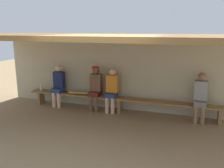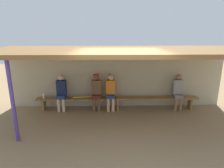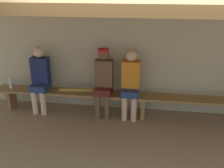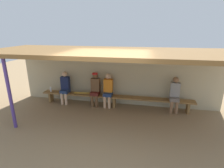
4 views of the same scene
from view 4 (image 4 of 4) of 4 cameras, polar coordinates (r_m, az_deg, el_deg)
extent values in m
plane|color=#937754|center=(5.64, -2.15, -14.01)|extent=(24.00, 24.00, 0.00)
cube|color=#B7AD8C|center=(7.01, 1.48, 2.23)|extent=(8.00, 0.20, 2.20)
cube|color=brown|center=(5.53, -0.73, 10.39)|extent=(8.00, 2.80, 0.12)
cylinder|color=#4C388C|center=(5.98, -30.70, -3.02)|extent=(0.10, 0.10, 2.20)
cube|color=olive|center=(6.80, 0.80, -4.16)|extent=(6.00, 0.36, 0.05)
cube|color=olive|center=(7.83, -19.48, -4.06)|extent=(0.08, 0.29, 0.41)
cube|color=olive|center=(6.89, 0.79, -5.94)|extent=(0.08, 0.29, 0.41)
cube|color=olive|center=(6.99, 23.75, -7.17)|extent=(0.08, 0.29, 0.41)
cube|color=navy|center=(6.80, -1.38, -3.32)|extent=(0.32, 0.40, 0.14)
cylinder|color=#DBAD84|center=(6.78, -2.40, -6.03)|extent=(0.11, 0.11, 0.48)
cylinder|color=#DBAD84|center=(6.75, -0.91, -6.15)|extent=(0.11, 0.11, 0.48)
cube|color=orange|center=(6.76, -1.26, -0.47)|extent=(0.34, 0.20, 0.52)
sphere|color=#DBAD84|center=(6.66, -1.28, 2.56)|extent=(0.21, 0.21, 0.21)
cube|color=slate|center=(6.75, 19.83, -4.58)|extent=(0.32, 0.40, 0.14)
cylinder|color=#8C6647|center=(6.70, 19.00, -7.35)|extent=(0.11, 0.11, 0.48)
cylinder|color=#8C6647|center=(6.73, 20.53, -7.41)|extent=(0.11, 0.11, 0.48)
cube|color=gray|center=(6.71, 20.03, -1.71)|extent=(0.34, 0.20, 0.52)
sphere|color=#8C6647|center=(6.61, 20.35, 1.33)|extent=(0.21, 0.21, 0.21)
cube|color=navy|center=(7.38, -15.22, -2.25)|extent=(0.32, 0.40, 0.14)
cylinder|color=beige|center=(7.39, -16.21, -4.72)|extent=(0.11, 0.11, 0.48)
cylinder|color=beige|center=(7.31, -14.95, -4.85)|extent=(0.11, 0.11, 0.48)
cube|color=#19234C|center=(7.35, -15.15, 0.38)|extent=(0.34, 0.20, 0.52)
sphere|color=beige|center=(7.25, -15.38, 3.18)|extent=(0.21, 0.21, 0.21)
cube|color=#591E19|center=(6.92, -5.58, -3.01)|extent=(0.32, 0.40, 0.14)
cylinder|color=brown|center=(6.91, -6.61, -5.66)|extent=(0.11, 0.11, 0.48)
cylinder|color=brown|center=(6.86, -5.17, -5.79)|extent=(0.11, 0.11, 0.48)
cube|color=brown|center=(6.89, -5.48, -0.21)|extent=(0.34, 0.20, 0.52)
sphere|color=brown|center=(6.79, -5.57, 2.77)|extent=(0.21, 0.21, 0.21)
cylinder|color=red|center=(6.73, -5.68, 3.42)|extent=(0.21, 0.21, 0.05)
cylinder|color=silver|center=(7.68, -19.57, -1.70)|extent=(0.07, 0.07, 0.18)
cylinder|color=white|center=(7.65, -19.65, -0.97)|extent=(0.05, 0.05, 0.02)
cylinder|color=#B28C33|center=(7.09, -9.11, -2.96)|extent=(0.84, 0.16, 0.07)
camera|label=1|loc=(0.95, 110.15, -37.00)|focal=38.07mm
camera|label=2|loc=(1.58, -97.26, -5.06)|focal=30.88mm
camera|label=3|loc=(2.07, -21.07, 3.74)|focal=41.00mm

